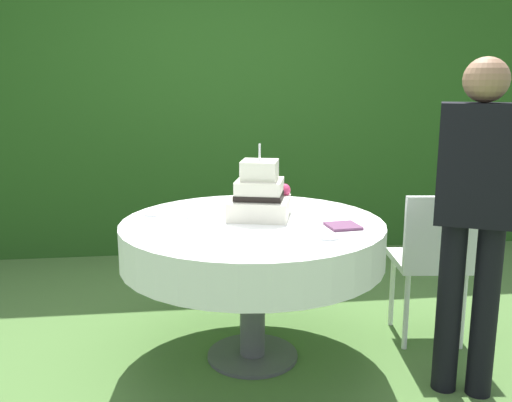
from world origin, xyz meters
The scene contains 10 objects.
ground_plane centered at (0.00, 0.00, 0.00)m, with size 20.00×20.00×0.00m, color #476B33.
foliage_hedge centered at (0.00, 2.18, 1.21)m, with size 6.07×0.46×2.41m, color #234C19.
cake_table centered at (0.00, 0.00, 0.66)m, with size 1.38×1.38×0.77m.
wedding_cake centered at (0.05, 0.09, 0.89)m, with size 0.38×0.38×0.40m.
serving_plate_near centered at (0.32, -0.34, 0.78)m, with size 0.12×0.12×0.01m, color white.
serving_plate_far centered at (-0.51, 0.22, 0.78)m, with size 0.12×0.12×0.01m, color white.
serving_plate_left centered at (-0.29, 0.12, 0.78)m, with size 0.11×0.11×0.01m, color white.
napkin_stack centered at (0.44, -0.17, 0.78)m, with size 0.15×0.15×0.01m, color #603856.
garden_chair centered at (1.04, 0.05, 0.54)m, with size 0.44×0.44×0.89m.
standing_person centered at (0.98, -0.47, 0.93)m, with size 0.41×0.33×1.60m.
Camera 1 is at (-0.33, -2.86, 1.51)m, focal length 39.75 mm.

